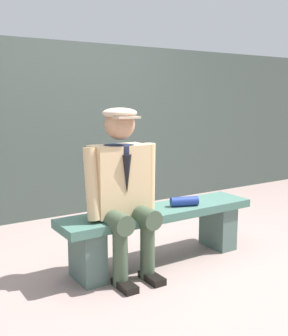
{
  "coord_description": "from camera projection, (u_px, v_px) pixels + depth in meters",
  "views": [
    {
      "loc": [
        1.88,
        2.67,
        1.35
      ],
      "look_at": [
        0.15,
        0.0,
        0.81
      ],
      "focal_mm": 44.09,
      "sensor_mm": 36.0,
      "label": 1
    }
  ],
  "objects": [
    {
      "name": "ground_plane",
      "position": [
        159.0,
        261.0,
        3.44
      ],
      "size": [
        30.0,
        30.0,
        0.0
      ],
      "primitive_type": "plane",
      "color": "gray"
    },
    {
      "name": "bench",
      "position": [
        159.0,
        226.0,
        3.39
      ],
      "size": [
        1.71,
        0.38,
        0.46
      ],
      "color": "#436C5E",
      "rests_on": "ground"
    },
    {
      "name": "seated_man",
      "position": [
        122.0,
        185.0,
        3.08
      ],
      "size": [
        0.59,
        0.51,
        1.28
      ],
      "color": "#D3B381",
      "rests_on": "ground"
    },
    {
      "name": "rolled_magazine",
      "position": [
        184.0,
        201.0,
        3.44
      ],
      "size": [
        0.25,
        0.15,
        0.08
      ],
      "primitive_type": "cylinder",
      "rotation": [
        0.0,
        1.57,
        -0.34
      ],
      "color": "navy",
      "rests_on": "bench"
    },
    {
      "name": "stadium_wall",
      "position": [
        69.0,
        129.0,
        4.81
      ],
      "size": [
        12.0,
        0.24,
        1.97
      ],
      "primitive_type": "cube",
      "color": "#404C46",
      "rests_on": "ground"
    }
  ]
}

